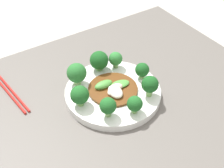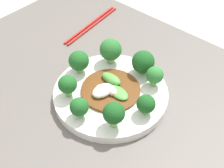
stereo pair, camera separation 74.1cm
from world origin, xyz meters
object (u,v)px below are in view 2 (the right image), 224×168
at_px(broccoli_northwest, 114,114).
at_px(broccoli_north, 79,107).
at_px(broccoli_east, 78,61).
at_px(broccoli_southeast, 111,50).
at_px(broccoli_west, 145,105).
at_px(broccoli_south, 143,62).
at_px(stirfry_center, 110,88).
at_px(broccoli_southwest, 155,75).
at_px(plate, 112,93).
at_px(chopsticks, 92,25).
at_px(broccoli_northeast, 68,85).

bearing_deg(broccoli_northwest, broccoli_north, 22.25).
distance_m(broccoli_east, broccoli_southeast, 0.09).
height_order(broccoli_north, broccoli_west, same).
height_order(broccoli_southeast, broccoli_west, broccoli_southeast).
height_order(broccoli_south, stirfry_center, broccoli_south).
bearing_deg(broccoli_south, stirfry_center, 79.95).
bearing_deg(broccoli_southwest, stirfry_center, 51.79).
height_order(plate, broccoli_northwest, broccoli_northwest).
bearing_deg(chopsticks, broccoli_west, 151.32).
distance_m(broccoli_northeast, broccoli_southeast, 0.16).
distance_m(broccoli_southeast, broccoli_northwest, 0.21).
height_order(plate, stirfry_center, stirfry_center).
bearing_deg(chopsticks, broccoli_northeast, 124.63).
xyz_separation_m(broccoli_northwest, broccoli_southwest, (0.01, -0.16, -0.01)).
xyz_separation_m(broccoli_east, broccoli_southeast, (-0.03, -0.08, 0.00)).
bearing_deg(broccoli_northeast, broccoli_south, -114.67).
relative_size(broccoli_east, stirfry_center, 0.43).
height_order(plate, broccoli_west, broccoli_west).
bearing_deg(broccoli_southeast, plate, 133.29).
relative_size(broccoli_north, stirfry_center, 0.36).
bearing_deg(chopsticks, broccoli_southeast, 148.27).
xyz_separation_m(broccoli_east, broccoli_northwest, (-0.18, 0.07, 0.00)).
bearing_deg(plate, chopsticks, -36.71).
bearing_deg(broccoli_east, plate, -176.62).
bearing_deg(broccoli_southeast, broccoli_west, 154.60).
relative_size(broccoli_northeast, broccoli_north, 1.13).
bearing_deg(stirfry_center, broccoli_northeast, 50.11).
distance_m(broccoli_north, broccoli_west, 0.15).
xyz_separation_m(broccoli_east, chopsticks, (0.14, -0.19, -0.05)).
height_order(broccoli_north, chopsticks, broccoli_north).
bearing_deg(stirfry_center, broccoli_west, 178.41).
distance_m(broccoli_south, stirfry_center, 0.11).
height_order(plate, broccoli_southeast, broccoli_southeast).
bearing_deg(broccoli_west, broccoli_northwest, 67.34).
height_order(broccoli_east, stirfry_center, broccoli_east).
bearing_deg(broccoli_southeast, broccoli_northwest, 133.34).
xyz_separation_m(broccoli_north, broccoli_northwest, (-0.07, -0.03, 0.01)).
distance_m(broccoli_northeast, broccoli_north, 0.07).
distance_m(broccoli_northwest, broccoli_south, 0.19).
relative_size(broccoli_southeast, chopsticks, 0.28).
xyz_separation_m(broccoli_east, broccoli_southwest, (-0.17, -0.09, -0.00)).
xyz_separation_m(plate, broccoli_northeast, (0.07, 0.08, 0.05)).
bearing_deg(plate, broccoli_northeast, 51.13).
xyz_separation_m(broccoli_west, chopsticks, (0.36, -0.20, -0.05)).
bearing_deg(broccoli_south, broccoli_southeast, 13.89).
xyz_separation_m(plate, broccoli_east, (0.11, 0.01, 0.05)).
distance_m(broccoli_west, broccoli_south, 0.14).
distance_m(plate, broccoli_north, 0.12).
xyz_separation_m(plate, stirfry_center, (0.00, 0.00, 0.02)).
distance_m(plate, stirfry_center, 0.02).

